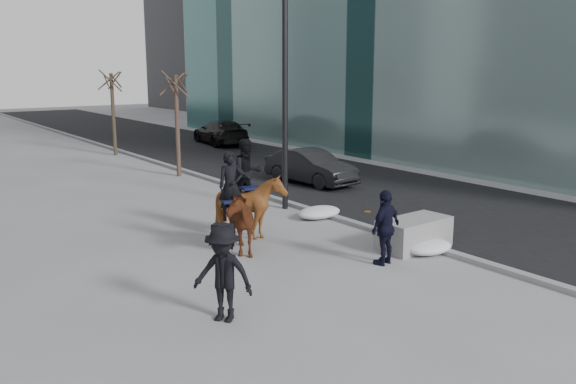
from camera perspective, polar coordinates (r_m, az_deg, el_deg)
ground at (r=14.29m, az=2.82°, el=-6.70°), size 120.00×120.00×0.00m
road at (r=26.14m, az=1.27°, el=1.80°), size 8.00×90.00×0.01m
curb at (r=23.99m, az=-6.40°, el=0.96°), size 0.25×90.00×0.12m
planter at (r=15.65m, az=11.70°, el=-3.82°), size 1.97×1.07×0.77m
car_near at (r=23.68m, az=2.14°, el=2.37°), size 1.83×4.16×1.33m
car_far at (r=35.93m, az=-6.34°, el=5.59°), size 2.64×5.13×1.42m
tree_near at (r=25.51m, az=-10.33°, el=6.58°), size 1.20×1.20×4.61m
tree_far at (r=32.39m, az=-16.05°, el=7.38°), size 1.20×1.20×4.61m
mounted_left at (r=14.98m, az=-5.08°, el=-2.18°), size 1.34×2.08×2.48m
mounted_right at (r=16.12m, az=-3.57°, el=-0.65°), size 1.47×1.63×2.65m
feeder at (r=14.17m, az=9.11°, el=-3.29°), size 1.10×0.97×1.75m
camera_crew at (r=11.00m, az=-6.09°, el=-7.60°), size 1.19×1.30×1.75m
lamppost at (r=19.14m, az=-0.32°, el=13.17°), size 0.25×0.80×9.09m
snow_piles at (r=17.02m, az=6.83°, el=-3.13°), size 1.42×5.20×0.36m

